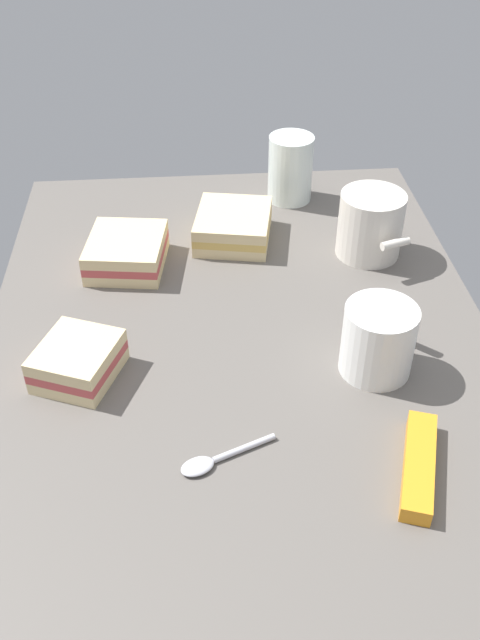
# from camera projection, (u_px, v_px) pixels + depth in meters

# --- Properties ---
(tabletop) EXTENTS (0.90, 0.64, 0.02)m
(tabletop) POSITION_uv_depth(u_px,v_px,m) (240.00, 345.00, 0.89)
(tabletop) COLOR #5B5651
(tabletop) RESTS_ON ground
(coffee_mug_black) EXTENTS (0.10, 0.10, 0.09)m
(coffee_mug_black) POSITION_uv_depth(u_px,v_px,m) (378.00, 339.00, 0.82)
(coffee_mug_black) COLOR white
(coffee_mug_black) RESTS_ON tabletop
(coffee_mug_milky) EXTENTS (0.12, 0.09, 0.10)m
(coffee_mug_milky) POSITION_uv_depth(u_px,v_px,m) (371.00, 224.00, 1.01)
(coffee_mug_milky) COLOR silver
(coffee_mug_milky) RESTS_ON tabletop
(sandwich_main) EXTENTS (0.13, 0.12, 0.04)m
(sandwich_main) POSITION_uv_depth(u_px,v_px,m) (127.00, 252.00, 1.00)
(sandwich_main) COLOR beige
(sandwich_main) RESTS_ON tabletop
(sandwich_side) EXTENTS (0.12, 0.11, 0.04)m
(sandwich_side) POSITION_uv_depth(u_px,v_px,m) (78.00, 361.00, 0.82)
(sandwich_side) COLOR beige
(sandwich_side) RESTS_ON tabletop
(sandwich_extra) EXTENTS (0.14, 0.13, 0.04)m
(sandwich_extra) POSITION_uv_depth(u_px,v_px,m) (233.00, 226.00, 1.06)
(sandwich_extra) COLOR beige
(sandwich_extra) RESTS_ON tabletop
(glass_of_milk) EXTENTS (0.07, 0.07, 0.11)m
(glass_of_milk) POSITION_uv_depth(u_px,v_px,m) (290.00, 171.00, 1.14)
(glass_of_milk) COLOR silver
(glass_of_milk) RESTS_ON tabletop
(spoon) EXTENTS (0.06, 0.11, 0.01)m
(spoon) POSITION_uv_depth(u_px,v_px,m) (214.00, 460.00, 0.73)
(spoon) COLOR silver
(spoon) RESTS_ON tabletop
(snack_bar) EXTENTS (0.14, 0.07, 0.02)m
(snack_bar) POSITION_uv_depth(u_px,v_px,m) (419.00, 465.00, 0.71)
(snack_bar) COLOR orange
(snack_bar) RESTS_ON tabletop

